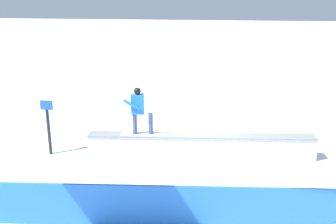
% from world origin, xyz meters
% --- Properties ---
extents(ground_plane, '(120.00, 120.00, 0.00)m').
position_xyz_m(ground_plane, '(0.00, 0.00, 0.00)').
color(ground_plane, white).
extents(grind_box, '(7.18, 1.11, 0.75)m').
position_xyz_m(grind_box, '(0.00, 0.00, 0.34)').
color(grind_box, white).
rests_on(grind_box, ground_plane).
extents(snowboarder, '(1.44, 0.55, 1.52)m').
position_xyz_m(snowboarder, '(1.94, 0.17, 1.58)').
color(snowboarder, silver).
rests_on(snowboarder, grind_box).
extents(safety_fence, '(12.27, 1.10, 1.03)m').
position_xyz_m(safety_fence, '(0.00, 3.94, 0.51)').
color(safety_fence, blue).
rests_on(safety_fence, ground_plane).
extents(trail_marker, '(0.40, 0.10, 1.80)m').
position_xyz_m(trail_marker, '(4.86, 0.36, 0.97)').
color(trail_marker, '#262628').
rests_on(trail_marker, ground_plane).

